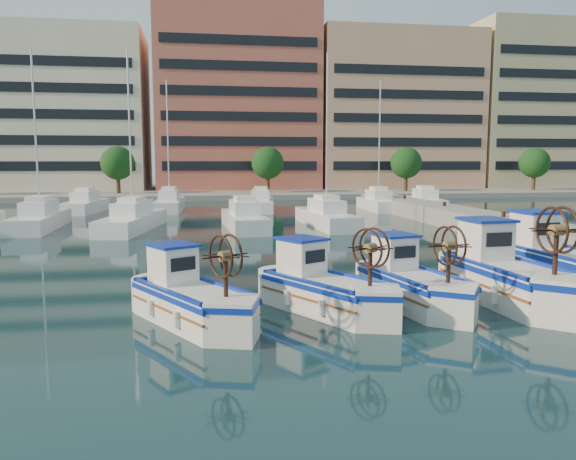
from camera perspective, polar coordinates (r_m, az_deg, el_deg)
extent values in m
plane|color=#18383E|center=(17.19, 6.20, -7.90)|extent=(300.00, 300.00, 0.00)
cube|color=gray|center=(29.90, 26.72, -1.07)|extent=(3.00, 60.00, 1.20)
cube|color=gray|center=(83.24, -5.93, 4.14)|extent=(180.00, 40.00, 0.60)
cube|color=beige|center=(83.41, -22.24, 11.09)|extent=(23.00, 14.00, 21.00)
cube|color=black|center=(76.62, -23.46, 11.45)|extent=(21.16, 0.12, 18.90)
cube|color=#C25F4B|center=(81.67, -5.25, 13.08)|extent=(22.00, 14.00, 25.00)
cube|color=black|center=(74.73, -4.89, 13.66)|extent=(20.24, 0.12, 22.50)
cube|color=tan|center=(86.15, 10.55, 11.67)|extent=(23.00, 14.00, 22.00)
cube|color=black|center=(79.61, 12.26, 12.03)|extent=(21.16, 0.12, 19.80)
cube|color=tan|center=(96.29, 23.84, 11.30)|extent=(22.00, 14.00, 24.00)
cube|color=black|center=(90.48, 26.28, 11.49)|extent=(20.24, 0.12, 21.60)
cylinder|color=#3F2B19|center=(70.25, -16.85, 4.33)|extent=(0.50, 0.50, 3.00)
sphere|color=#1B4C1B|center=(70.19, -16.93, 6.53)|extent=(4.00, 4.00, 4.00)
cylinder|color=#3F2B19|center=(70.09, -2.07, 4.62)|extent=(0.50, 0.50, 3.00)
sphere|color=#1B4C1B|center=(70.03, -2.08, 6.83)|extent=(4.00, 4.00, 4.00)
cylinder|color=#3F2B19|center=(74.42, 11.87, 4.61)|extent=(0.50, 0.50, 3.00)
sphere|color=#1B4C1B|center=(74.36, 11.92, 6.69)|extent=(4.00, 4.00, 4.00)
cylinder|color=#3F2B19|center=(82.54, 23.67, 4.40)|extent=(0.50, 0.50, 3.00)
sphere|color=#1B4C1B|center=(82.48, 23.76, 6.27)|extent=(4.00, 4.00, 4.00)
cube|color=white|center=(40.16, -23.87, 0.82)|extent=(2.43, 9.24, 1.00)
cylinder|color=silver|center=(40.00, -24.27, 8.67)|extent=(0.12, 0.12, 11.00)
cube|color=white|center=(37.40, -15.49, 0.75)|extent=(3.78, 9.62, 1.00)
cylinder|color=silver|center=(37.23, -15.77, 9.19)|extent=(0.12, 0.12, 11.00)
cube|color=white|center=(36.86, -4.46, 0.90)|extent=(2.66, 8.62, 1.00)
cube|color=white|center=(38.26, 3.90, 1.13)|extent=(2.73, 9.24, 1.00)
cylinder|color=silver|center=(38.10, 3.97, 9.38)|extent=(0.12, 0.12, 11.00)
cube|color=white|center=(51.80, -19.86, 2.26)|extent=(3.07, 7.44, 1.00)
cube|color=white|center=(51.42, -11.95, 2.49)|extent=(2.50, 8.73, 1.00)
cylinder|color=silver|center=(51.30, -12.11, 8.63)|extent=(0.12, 0.12, 11.00)
cube|color=white|center=(50.60, -2.79, 2.56)|extent=(3.17, 8.43, 1.00)
cube|color=white|center=(51.39, 9.15, 2.55)|extent=(2.48, 7.63, 1.00)
cylinder|color=silver|center=(51.26, 9.27, 8.69)|extent=(0.12, 0.12, 11.00)
cube|color=white|center=(54.09, 13.72, 2.66)|extent=(3.14, 7.82, 1.00)
cube|color=white|center=(15.63, -9.63, -7.62)|extent=(3.40, 4.22, 0.98)
cube|color=#0C289C|center=(15.54, -9.66, -6.30)|extent=(3.50, 4.35, 0.15)
cube|color=blue|center=(15.55, -9.65, -6.51)|extent=(2.89, 3.70, 0.06)
cube|color=white|center=(16.37, -11.62, -3.41)|extent=(1.49, 1.56, 1.02)
cube|color=#0C289C|center=(16.28, -11.67, -1.48)|extent=(1.68, 1.75, 0.07)
cylinder|color=#331E14|center=(13.99, -6.34, -4.97)|extent=(0.11, 0.11, 1.08)
cylinder|color=brown|center=(13.88, -6.37, -2.64)|extent=(0.39, 0.37, 0.26)
torus|color=#331E14|center=(13.81, -6.86, -2.70)|extent=(0.60, 0.98, 1.09)
torus|color=#331E14|center=(13.96, -5.89, -2.58)|extent=(0.60, 0.98, 1.09)
cube|color=white|center=(16.57, 3.94, -6.68)|extent=(3.45, 4.25, 0.98)
cube|color=#0C289C|center=(16.49, 3.95, -5.42)|extent=(3.55, 4.38, 0.15)
cube|color=blue|center=(16.50, 3.95, -5.62)|extent=(2.93, 3.72, 0.06)
cube|color=white|center=(17.19, 1.40, -2.74)|extent=(1.51, 1.57, 1.03)
cube|color=#0C289C|center=(17.10, 1.40, -0.88)|extent=(1.70, 1.77, 0.08)
cylinder|color=#331E14|center=(15.20, 8.34, -3.99)|extent=(0.11, 0.11, 1.09)
cylinder|color=brown|center=(15.10, 8.38, -1.83)|extent=(0.39, 0.38, 0.26)
torus|color=#331E14|center=(14.99, 8.02, -1.88)|extent=(0.61, 0.98, 1.10)
torus|color=#331E14|center=(15.20, 8.74, -1.77)|extent=(0.61, 0.98, 1.10)
cube|color=white|center=(17.63, 12.60, -5.99)|extent=(2.45, 4.20, 0.99)
cube|color=#0C289C|center=(17.56, 12.63, -4.80)|extent=(2.52, 4.33, 0.15)
cube|color=blue|center=(17.57, 12.63, -4.99)|extent=(2.01, 3.74, 0.06)
cube|color=white|center=(18.38, 10.76, -2.22)|extent=(1.26, 1.40, 1.03)
cube|color=#0C289C|center=(18.30, 10.80, -0.47)|extent=(1.42, 1.57, 0.08)
cylinder|color=#331E14|center=(16.07, 15.99, -3.58)|extent=(0.11, 0.11, 1.09)
cylinder|color=brown|center=(15.98, 16.06, -1.53)|extent=(0.35, 0.32, 0.26)
torus|color=#331E14|center=(15.89, 15.66, -1.56)|extent=(0.29, 1.09, 1.10)
torus|color=#331E14|center=(16.06, 16.47, -1.50)|extent=(0.29, 1.09, 1.10)
cube|color=white|center=(18.90, 21.50, -5.14)|extent=(2.37, 4.87, 1.18)
cube|color=#0C289C|center=(18.82, 21.56, -3.79)|extent=(2.44, 5.02, 0.18)
cube|color=blue|center=(18.83, 21.55, -4.01)|extent=(1.89, 4.37, 0.07)
cube|color=white|center=(19.81, 19.44, -0.95)|extent=(1.34, 1.55, 1.24)
cube|color=#0C289C|center=(19.73, 19.52, 1.00)|extent=(1.52, 1.73, 0.09)
cylinder|color=#331E14|center=(17.08, 25.53, -2.34)|extent=(0.14, 0.14, 1.31)
cylinder|color=brown|center=(16.99, 25.66, -0.01)|extent=(0.38, 0.34, 0.32)
torus|color=#331E14|center=(16.89, 25.21, -0.02)|extent=(0.17, 1.32, 1.32)
torus|color=#331E14|center=(17.10, 26.10, 0.01)|extent=(0.17, 1.32, 1.32)
cube|color=white|center=(22.37, 25.72, -3.50)|extent=(2.32, 4.90, 1.20)
cube|color=#0C289C|center=(22.29, 25.78, -2.35)|extent=(2.39, 5.05, 0.18)
cube|color=blue|center=(22.30, 25.77, -2.53)|extent=(1.84, 4.40, 0.07)
cube|color=white|center=(23.28, 23.82, 0.04)|extent=(1.34, 1.55, 1.26)
cube|color=#0C289C|center=(23.21, 23.90, 1.72)|extent=(1.52, 1.73, 0.09)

